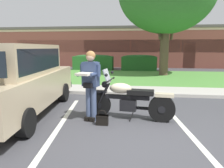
% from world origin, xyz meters
% --- Properties ---
extents(ground_plane, '(140.00, 140.00, 0.00)m').
position_xyz_m(ground_plane, '(0.00, 0.00, 0.00)').
color(ground_plane, '#424247').
extents(curb_strip, '(60.00, 0.20, 0.12)m').
position_xyz_m(curb_strip, '(0.00, 3.44, 0.06)').
color(curb_strip, '#B7B2A8').
rests_on(curb_strip, ground).
extents(concrete_walk, '(60.00, 1.50, 0.08)m').
position_xyz_m(concrete_walk, '(0.00, 4.29, 0.04)').
color(concrete_walk, '#B7B2A8').
rests_on(concrete_walk, ground).
extents(grass_lawn, '(60.00, 6.73, 0.06)m').
position_xyz_m(grass_lawn, '(0.00, 8.40, 0.03)').
color(grass_lawn, '#518E3D').
rests_on(grass_lawn, ground).
extents(stall_stripe_0, '(0.71, 4.38, 0.01)m').
position_xyz_m(stall_stripe_0, '(-1.78, 0.20, 0.00)').
color(stall_stripe_0, silver).
rests_on(stall_stripe_0, ground).
extents(stall_stripe_1, '(0.71, 4.38, 0.01)m').
position_xyz_m(stall_stripe_1, '(1.07, 0.20, 0.00)').
color(stall_stripe_1, silver).
rests_on(stall_stripe_1, ground).
extents(motorcycle, '(2.24, 0.82, 1.26)m').
position_xyz_m(motorcycle, '(-0.13, 0.74, 0.49)').
color(motorcycle, black).
rests_on(motorcycle, ground).
extents(rider_person, '(0.54, 0.64, 1.70)m').
position_xyz_m(rider_person, '(-1.13, 0.50, 1.01)').
color(rider_person, black).
rests_on(rider_person, ground).
extents(handbag, '(0.28, 0.13, 0.36)m').
position_xyz_m(handbag, '(-0.80, 0.23, 0.14)').
color(handbag, black).
rests_on(handbag, ground).
extents(parked_suv_adjacent, '(2.37, 4.99, 1.86)m').
position_xyz_m(parked_suv_adjacent, '(-3.23, 0.68, 0.96)').
color(parked_suv_adjacent, tan).
rests_on(parked_suv_adjacent, ground).
extents(hedge_left, '(3.13, 0.90, 1.24)m').
position_xyz_m(hedge_left, '(-3.67, 12.00, 0.65)').
color(hedge_left, '#235623').
rests_on(hedge_left, ground).
extents(hedge_center_left, '(2.65, 0.90, 1.24)m').
position_xyz_m(hedge_center_left, '(-0.09, 12.00, 0.65)').
color(hedge_center_left, '#235623').
rests_on(hedge_center_left, ground).
extents(brick_building, '(25.60, 8.38, 3.69)m').
position_xyz_m(brick_building, '(-0.89, 18.90, 1.85)').
color(brick_building, brown).
rests_on(brick_building, ground).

